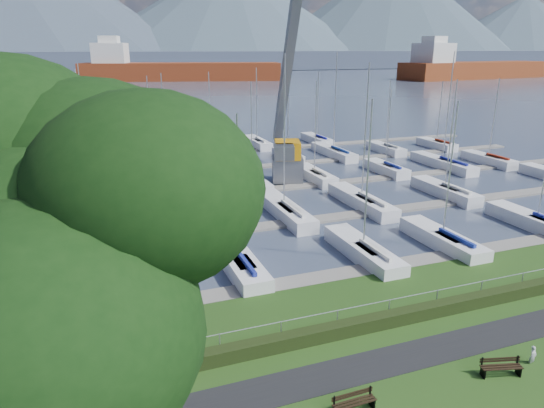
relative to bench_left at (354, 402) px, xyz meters
name	(u,v)px	position (x,y,z in m)	size (l,w,h in m)	color
path	(387,362)	(3.00, 2.23, -0.41)	(160.00, 2.00, 0.04)	black
water	(109,76)	(3.00, 265.23, -0.82)	(800.00, 540.00, 0.20)	#434D62
hedge	(359,326)	(3.00, 4.83, -0.07)	(80.00, 0.70, 0.70)	black
fence	(355,307)	(3.00, 5.23, 0.78)	(0.04, 0.04, 80.00)	#999DA1
foothill	(103,61)	(3.00, 335.23, 5.58)	(900.00, 80.00, 12.00)	#414B5F
mountains	(104,4)	(10.35, 409.85, 46.26)	(1190.00, 360.00, 115.00)	#3E485B
docks	(223,194)	(3.00, 31.23, -0.64)	(90.00, 41.60, 0.25)	gray
bench_left	(354,402)	(0.00, 0.00, 0.00)	(1.81, 0.45, 0.85)	black
bench_right	(501,367)	(7.05, -0.27, 0.00)	(1.85, 0.89, 0.85)	black
person	(533,353)	(9.06, -0.11, 0.09)	(0.37, 0.24, 1.01)	silver
tree	(35,209)	(-9.80, -1.87, 9.64)	(9.52, 11.02, 14.43)	black
crane	(287,129)	(11.30, 34.83, 4.91)	(5.56, 13.48, 22.35)	slate
cargo_ship_mid	(172,72)	(28.57, 216.51, 3.23)	(90.40, 39.42, 21.50)	maroon
cargo_ship_east	(470,70)	(166.00, 180.76, 3.28)	(86.26, 29.08, 21.50)	maroon
sailboat_fleet	(196,134)	(1.19, 33.84, 5.02)	(74.02, 49.70, 13.82)	maroon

